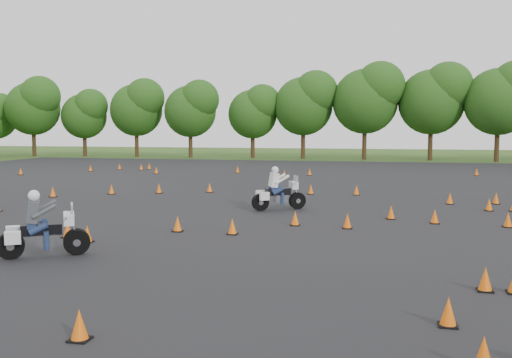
{
  "coord_description": "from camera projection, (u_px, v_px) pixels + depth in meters",
  "views": [
    {
      "loc": [
        4.87,
        -17.29,
        3.17
      ],
      "look_at": [
        0.0,
        4.0,
        1.2
      ],
      "focal_mm": 40.0,
      "sensor_mm": 36.0,
      "label": 1
    }
  ],
  "objects": [
    {
      "name": "ground",
      "position": [
        228.0,
        227.0,
        18.15
      ],
      "size": [
        140.0,
        140.0,
        0.0
      ],
      "primitive_type": "plane",
      "color": "#2D5119",
      "rests_on": "ground"
    },
    {
      "name": "asphalt_pad",
      "position": [
        267.0,
        203.0,
        23.98
      ],
      "size": [
        62.0,
        62.0,
        0.0
      ],
      "primitive_type": "plane",
      "color": "black",
      "rests_on": "ground"
    },
    {
      "name": "treeline",
      "position": [
        354.0,
        113.0,
        51.65
      ],
      "size": [
        86.8,
        31.87,
        10.03
      ],
      "color": "#224914",
      "rests_on": "ground"
    },
    {
      "name": "traffic_cones",
      "position": [
        270.0,
        199.0,
        23.53
      ],
      "size": [
        36.0,
        33.26,
        0.45
      ],
      "color": "#F1600A",
      "rests_on": "asphalt_pad"
    },
    {
      "name": "rider_grey",
      "position": [
        44.0,
        223.0,
        13.94
      ],
      "size": [
        2.2,
        1.71,
        1.68
      ],
      "primitive_type": null,
      "rotation": [
        0.0,
        0.0,
        0.55
      ],
      "color": "#414349",
      "rests_on": "ground"
    },
    {
      "name": "rider_white",
      "position": [
        279.0,
        188.0,
        21.93
      ],
      "size": [
        2.21,
        1.74,
        1.69
      ],
      "primitive_type": null,
      "rotation": [
        0.0,
        0.0,
        0.56
      ],
      "color": "silver",
      "rests_on": "ground"
    }
  ]
}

